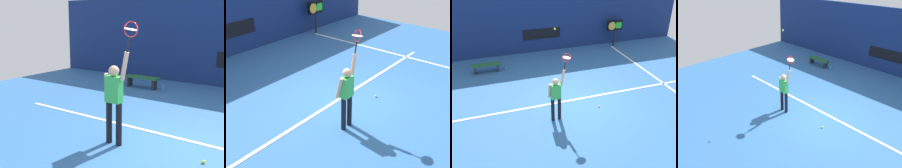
# 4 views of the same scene
# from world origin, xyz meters

# --- Properties ---
(ground_plane) EXTENTS (18.00, 18.00, 0.00)m
(ground_plane) POSITION_xyz_m (0.00, 0.00, 0.00)
(ground_plane) COLOR #2D609E
(court_baseline) EXTENTS (10.00, 0.10, 0.01)m
(court_baseline) POSITION_xyz_m (0.00, 0.34, 0.01)
(court_baseline) COLOR white
(court_baseline) RESTS_ON ground_plane
(tennis_player) EXTENTS (0.60, 0.31, 1.99)m
(tennis_player) POSITION_xyz_m (-1.23, -0.71, 1.01)
(tennis_player) COLOR black
(tennis_player) RESTS_ON ground_plane
(tennis_racket) EXTENTS (0.37, 0.27, 0.62)m
(tennis_racket) POSITION_xyz_m (-0.84, -0.72, 2.38)
(tennis_racket) COLOR black
(court_bench) EXTENTS (1.40, 0.36, 0.45)m
(court_bench) POSITION_xyz_m (-3.37, 4.22, 0.34)
(court_bench) COLOR #1E592D
(court_bench) RESTS_ON ground_plane
(water_bottle) EXTENTS (0.07, 0.07, 0.24)m
(water_bottle) POSITION_xyz_m (-2.45, 4.22, 0.12)
(water_bottle) COLOR #338CD8
(water_bottle) RESTS_ON ground_plane
(spare_ball) EXTENTS (0.07, 0.07, 0.07)m
(spare_ball) POSITION_xyz_m (0.63, -0.47, 0.03)
(spare_ball) COLOR #CCE033
(spare_ball) RESTS_ON ground_plane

